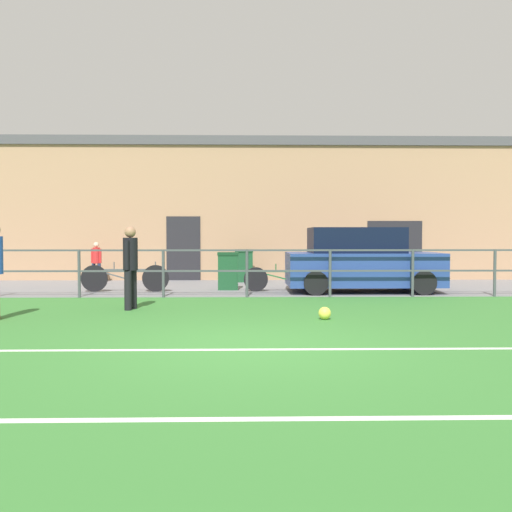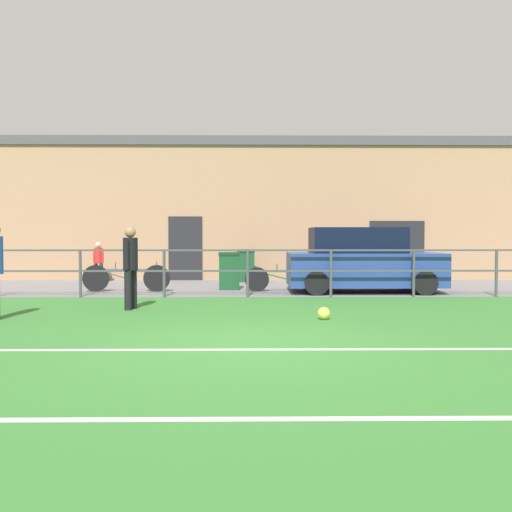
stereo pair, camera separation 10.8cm
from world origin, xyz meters
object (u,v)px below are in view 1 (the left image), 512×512
(spectator_child, at_px, (96,260))
(parked_car_red, at_px, (361,262))
(soccer_ball_match, at_px, (325,313))
(trash_bin_0, at_px, (228,271))
(bicycle_parked_0, at_px, (125,278))
(bicycle_parked_1, at_px, (286,279))
(player_goalkeeper, at_px, (130,262))
(trash_bin_1, at_px, (244,265))

(spectator_child, distance_m, parked_car_red, 8.20)
(soccer_ball_match, distance_m, trash_bin_0, 5.71)
(trash_bin_0, bearing_deg, bicycle_parked_0, -168.87)
(soccer_ball_match, bearing_deg, spectator_child, 127.62)
(soccer_ball_match, xyz_separation_m, bicycle_parked_1, (-0.32, 4.86, 0.24))
(soccer_ball_match, bearing_deg, player_goalkeeper, 158.66)
(player_goalkeeper, height_order, bicycle_parked_1, player_goalkeeper)
(player_goalkeeper, distance_m, parked_car_red, 6.24)
(soccer_ball_match, bearing_deg, bicycle_parked_1, 93.72)
(bicycle_parked_0, xyz_separation_m, bicycle_parked_1, (4.21, -0.00, -0.03))
(spectator_child, relative_size, trash_bin_1, 1.23)
(bicycle_parked_1, xyz_separation_m, trash_bin_1, (-1.10, 3.08, 0.18))
(player_goalkeeper, bearing_deg, soccer_ball_match, -97.61)
(player_goalkeeper, height_order, bicycle_parked_0, player_goalkeeper)
(soccer_ball_match, distance_m, bicycle_parked_0, 6.64)
(parked_car_red, relative_size, trash_bin_1, 3.84)
(spectator_child, xyz_separation_m, trash_bin_1, (4.58, 0.15, -0.20))
(bicycle_parked_0, bearing_deg, bicycle_parked_1, -0.00)
(trash_bin_1, bearing_deg, spectator_child, -178.14)
(player_goalkeeper, distance_m, soccer_ball_match, 4.06)
(player_goalkeeper, distance_m, trash_bin_1, 6.89)
(parked_car_red, distance_m, bicycle_parked_1, 1.98)
(spectator_child, relative_size, bicycle_parked_0, 0.55)
(bicycle_parked_0, relative_size, trash_bin_1, 2.23)
(soccer_ball_match, relative_size, trash_bin_0, 0.22)
(trash_bin_1, bearing_deg, parked_car_red, -46.63)
(soccer_ball_match, relative_size, trash_bin_1, 0.22)
(spectator_child, height_order, bicycle_parked_1, spectator_child)
(parked_car_red, bearing_deg, trash_bin_1, 133.37)
(bicycle_parked_0, bearing_deg, player_goalkeeper, -76.43)
(player_goalkeeper, bearing_deg, bicycle_parked_0, 27.30)
(parked_car_red, bearing_deg, spectator_child, 158.12)
(bicycle_parked_0, height_order, bicycle_parked_1, bicycle_parked_0)
(bicycle_parked_1, bearing_deg, trash_bin_1, 109.69)
(soccer_ball_match, bearing_deg, bicycle_parked_0, 132.95)
(soccer_ball_match, height_order, bicycle_parked_1, bicycle_parked_1)
(spectator_child, distance_m, trash_bin_1, 4.59)
(soccer_ball_match, xyz_separation_m, trash_bin_0, (-1.85, 5.38, 0.42))
(bicycle_parked_0, bearing_deg, spectator_child, 116.80)
(player_goalkeeper, bearing_deg, spectator_child, 33.70)
(spectator_child, relative_size, bicycle_parked_1, 0.56)
(player_goalkeeper, relative_size, bicycle_parked_0, 0.73)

